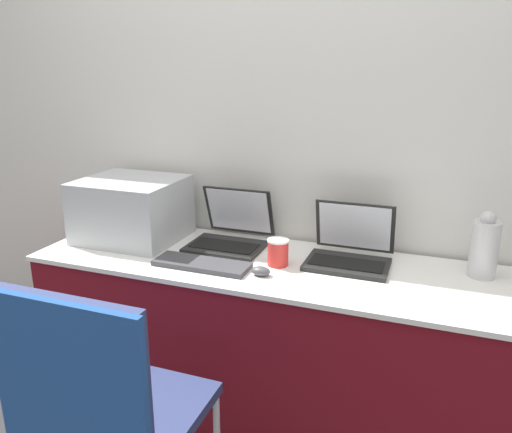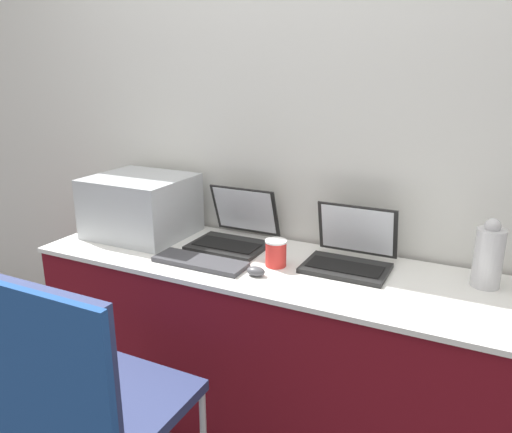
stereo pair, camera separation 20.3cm
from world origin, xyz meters
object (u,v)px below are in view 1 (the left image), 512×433
at_px(metal_pitcher, 484,247).
at_px(chair, 99,402).
at_px(external_keyboard, 202,264).
at_px(mouse, 261,271).
at_px(laptop_right, 350,250).
at_px(printer, 131,207).
at_px(laptop_left, 230,233).
at_px(coffee_cup, 278,252).

distance_m(metal_pitcher, chair, 1.44).
height_order(external_keyboard, mouse, mouse).
relative_size(laptop_right, chair, 0.35).
bearing_deg(mouse, printer, 164.13).
xyz_separation_m(printer, laptop_left, (0.46, 0.08, -0.10)).
bearing_deg(laptop_left, metal_pitcher, 0.65).
bearing_deg(metal_pitcher, printer, -176.59).
bearing_deg(laptop_left, laptop_right, -2.39).
height_order(coffee_cup, mouse, coffee_cup).
bearing_deg(printer, coffee_cup, -5.94).
relative_size(mouse, chair, 0.08).
bearing_deg(chair, laptop_left, 89.62).
bearing_deg(external_keyboard, coffee_cup, 23.38).
relative_size(laptop_left, laptop_right, 0.99).
xyz_separation_m(laptop_left, laptop_right, (0.54, -0.02, -0.00)).
height_order(metal_pitcher, chair, metal_pitcher).
bearing_deg(mouse, chair, -110.40).
bearing_deg(laptop_right, laptop_left, 177.61).
height_order(printer, chair, printer).
height_order(laptop_left, metal_pitcher, metal_pitcher).
bearing_deg(metal_pitcher, external_keyboard, -164.63).
bearing_deg(printer, metal_pitcher, 3.41).
bearing_deg(coffee_cup, printer, 174.06).
bearing_deg(coffee_cup, mouse, -102.87).
bearing_deg(metal_pitcher, mouse, -159.91).
height_order(laptop_right, metal_pitcher, metal_pitcher).
relative_size(external_keyboard, mouse, 5.29).
bearing_deg(mouse, metal_pitcher, 20.09).
distance_m(printer, laptop_right, 1.00).
xyz_separation_m(coffee_cup, chair, (-0.28, -0.80, -0.21)).
distance_m(printer, chair, 1.03).
relative_size(printer, coffee_cup, 4.05).
xyz_separation_m(printer, mouse, (0.70, -0.20, -0.13)).
distance_m(external_keyboard, metal_pitcher, 1.08).
height_order(laptop_left, laptop_right, laptop_left).
height_order(laptop_left, chair, laptop_left).
bearing_deg(coffee_cup, laptop_right, 26.31).
relative_size(metal_pitcher, chair, 0.27).
relative_size(coffee_cup, metal_pitcher, 0.42).
relative_size(laptop_left, external_keyboard, 0.84).
bearing_deg(mouse, external_keyboard, 179.48).
xyz_separation_m(laptop_right, mouse, (-0.29, -0.25, -0.03)).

